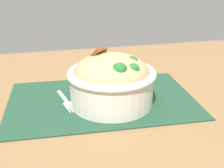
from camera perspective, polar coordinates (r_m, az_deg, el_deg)
table at (r=0.70m, az=-2.39°, el=-8.50°), size 1.37×0.96×0.71m
placemat at (r=0.69m, az=-2.09°, el=-3.21°), size 0.46×0.30×0.00m
bowl at (r=0.64m, az=0.03°, el=0.75°), size 0.21×0.21×0.13m
fork at (r=0.68m, az=-9.14°, el=-3.55°), size 0.04×0.12×0.00m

